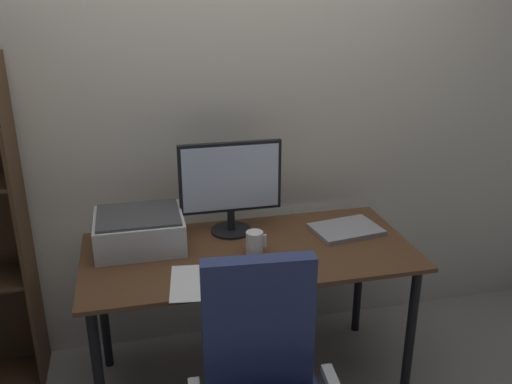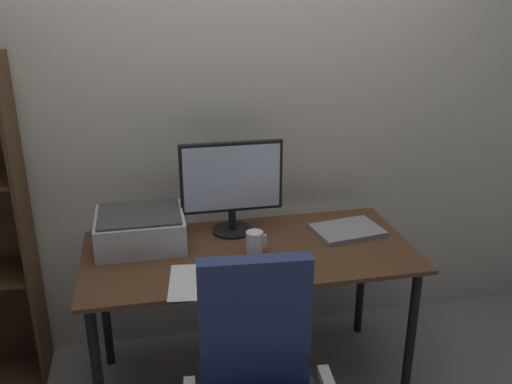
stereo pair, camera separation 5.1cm
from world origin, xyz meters
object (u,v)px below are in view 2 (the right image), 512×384
object	(u,v)px
printer	(140,229)
mouse	(304,261)
monitor	(232,182)
desk	(249,267)
laptop	(347,230)
keyboard	(252,266)
coffee_mug	(255,243)

from	to	relation	value
printer	mouse	bearing A→B (deg)	-26.69
mouse	monitor	bearing A→B (deg)	117.15
desk	monitor	bearing A→B (deg)	101.10
mouse	laptop	bearing A→B (deg)	38.02
keyboard	mouse	world-z (taller)	mouse
printer	coffee_mug	bearing A→B (deg)	-21.22
monitor	mouse	size ratio (longest dim) A/B	5.12
keyboard	mouse	bearing A→B (deg)	-4.51
desk	keyboard	size ratio (longest dim) A/B	5.19
keyboard	coffee_mug	world-z (taller)	coffee_mug
desk	laptop	xyz separation A→B (m)	(0.51, 0.09, 0.10)
mouse	laptop	distance (m)	0.41
desk	printer	distance (m)	0.53
laptop	printer	xyz separation A→B (m)	(-0.99, 0.07, 0.07)
keyboard	printer	bearing A→B (deg)	143.50
keyboard	mouse	distance (m)	0.23
laptop	printer	world-z (taller)	printer
printer	laptop	bearing A→B (deg)	-3.95
keyboard	printer	distance (m)	0.57
coffee_mug	printer	world-z (taller)	printer
laptop	monitor	bearing A→B (deg)	158.48
laptop	printer	size ratio (longest dim) A/B	0.80
desk	mouse	world-z (taller)	mouse
desk	coffee_mug	world-z (taller)	coffee_mug
coffee_mug	laptop	size ratio (longest dim) A/B	0.33
desk	keyboard	bearing A→B (deg)	-98.07
desk	laptop	world-z (taller)	laptop
monitor	keyboard	world-z (taller)	monitor
mouse	printer	distance (m)	0.77
mouse	coffee_mug	xyz separation A→B (m)	(-0.19, 0.15, 0.04)
mouse	coffee_mug	size ratio (longest dim) A/B	0.91
coffee_mug	keyboard	bearing A→B (deg)	-107.22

